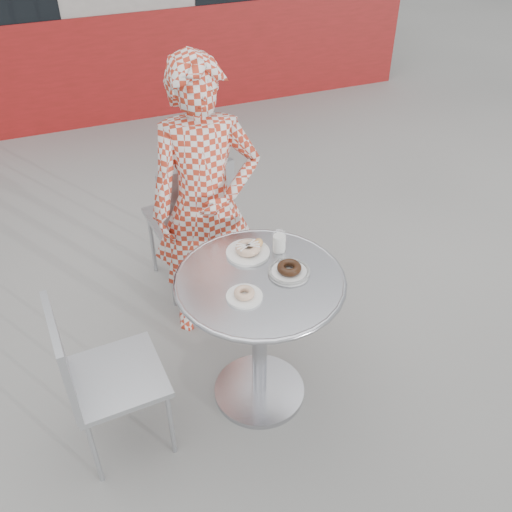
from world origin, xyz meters
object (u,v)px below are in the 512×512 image
object	(u,v)px
milk_cup	(279,243)
chair_left	(119,403)
plate_near	(244,295)
chair_far	(191,245)
plate_far	(249,250)
seated_person	(206,206)
bistro_table	(260,310)
plate_checker	(289,270)

from	to	relation	value
milk_cup	chair_left	bearing A→B (deg)	-168.34
chair_left	plate_near	bearing A→B (deg)	-100.57
chair_far	plate_far	world-z (taller)	chair_far
milk_cup	plate_far	bearing A→B (deg)	167.07
chair_far	milk_cup	xyz separation A→B (m)	(0.22, -0.85, 0.54)
chair_far	milk_cup	world-z (taller)	chair_far
chair_far	plate_far	xyz separation A→B (m)	(0.08, -0.81, 0.51)
seated_person	plate_far	distance (m)	0.45
seated_person	plate_near	distance (m)	0.72
chair_left	plate_far	distance (m)	0.92
plate_near	milk_cup	distance (m)	0.36
plate_far	milk_cup	xyz separation A→B (m)	(0.14, -0.03, 0.03)
chair_far	seated_person	size ratio (longest dim) A/B	0.58
bistro_table	plate_near	distance (m)	0.25
chair_far	plate_near	size ratio (longest dim) A/B	5.91
milk_cup	plate_checker	bearing A→B (deg)	-97.74
plate_far	plate_near	distance (m)	0.31
plate_near	plate_checker	bearing A→B (deg)	18.14
plate_near	milk_cup	xyz separation A→B (m)	(0.26, 0.25, 0.03)
plate_far	plate_checker	world-z (taller)	plate_far
seated_person	plate_checker	size ratio (longest dim) A/B	8.29
plate_far	plate_checker	distance (m)	0.23
bistro_table	milk_cup	xyz separation A→B (m)	(0.16, 0.16, 0.24)
bistro_table	plate_far	distance (m)	0.28
plate_checker	milk_cup	world-z (taller)	milk_cup
seated_person	milk_cup	distance (m)	0.52
chair_left	milk_cup	xyz separation A→B (m)	(0.86, 0.18, 0.56)
chair_left	seated_person	world-z (taller)	seated_person
seated_person	plate_near	size ratio (longest dim) A/B	10.12
chair_far	chair_left	xyz separation A→B (m)	(-0.64, -1.02, -0.02)
plate_near	bistro_table	bearing A→B (deg)	40.00
chair_far	seated_person	distance (m)	0.63
chair_left	milk_cup	bearing A→B (deg)	-82.23
plate_near	plate_checker	size ratio (longest dim) A/B	0.82
milk_cup	bistro_table	bearing A→B (deg)	-135.14
bistro_table	plate_far	size ratio (longest dim) A/B	3.81
seated_person	plate_checker	world-z (taller)	seated_person
bistro_table	plate_far	bearing A→B (deg)	84.60
bistro_table	chair_left	size ratio (longest dim) A/B	0.91
bistro_table	chair_far	world-z (taller)	chair_far
chair_far	plate_checker	bearing A→B (deg)	95.88
bistro_table	plate_checker	world-z (taller)	plate_checker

